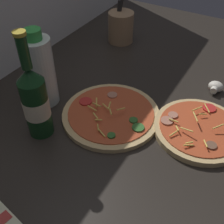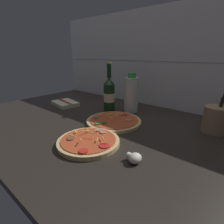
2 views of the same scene
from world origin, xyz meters
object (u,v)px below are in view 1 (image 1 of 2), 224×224
oil_bottle (40,71)px  pizza_far (111,114)px  pizza_near (199,129)px  beer_bottle (35,101)px  mushroom_left (216,87)px  utensil_crock (121,27)px

oil_bottle → pizza_far: bearing=-79.3°
pizza_near → beer_bottle: size_ratio=0.84×
pizza_near → mushroom_left: pizza_near is taller
beer_bottle → oil_bottle: bearing=36.2°
pizza_far → mushroom_left: bearing=-39.7°
pizza_far → oil_bottle: bearing=100.7°
pizza_near → pizza_far: size_ratio=0.87×
pizza_near → oil_bottle: oil_bottle is taller
pizza_near → mushroom_left: 19.40cm
utensil_crock → beer_bottle: bearing=-173.0°
oil_bottle → mushroom_left: size_ratio=4.70×
pizza_far → oil_bottle: 22.29cm
pizza_near → utensil_crock: bearing=51.5°
pizza_far → utensil_crock: bearing=25.9°
beer_bottle → oil_bottle: (10.14, 7.41, 0.17)cm
beer_bottle → pizza_far: bearing=-42.0°
pizza_near → mushroom_left: bearing=3.3°
pizza_far → beer_bottle: 20.80cm
pizza_far → mushroom_left: (25.64, -21.25, 0.75)cm
beer_bottle → oil_bottle: size_ratio=1.25×
pizza_far → oil_bottle: size_ratio=1.20×
oil_bottle → utensil_crock: bearing=-1.2°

